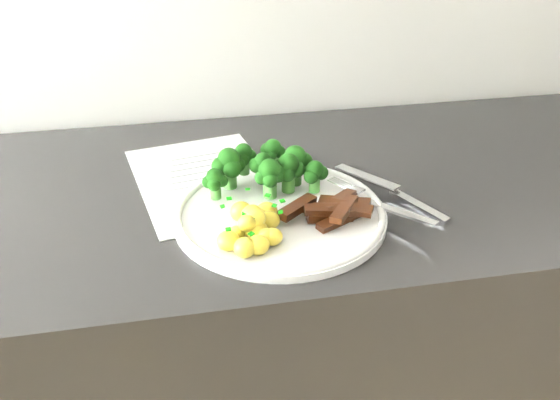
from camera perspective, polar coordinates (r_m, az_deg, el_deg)
The scene contains 8 objects.
counter at distance 1.20m, azimuth 3.01°, elevation -16.64°, with size 2.29×0.57×0.86m.
recipe_paper at distance 0.94m, azimuth -7.22°, elevation 2.05°, with size 0.26×0.33×0.00m.
plate at distance 0.83m, azimuth 0.00°, elevation -1.27°, with size 0.30×0.30×0.02m.
broccoli at distance 0.87m, azimuth -1.28°, elevation 3.29°, with size 0.19×0.11×0.06m.
potatoes at distance 0.78m, azimuth -2.46°, elevation -2.43°, with size 0.10×0.12×0.04m.
beef_strips at distance 0.82m, azimuth 5.20°, elevation -0.89°, with size 0.14×0.10×0.03m.
fork at distance 0.85m, azimuth 9.96°, elevation -0.38°, with size 0.12×0.16×0.02m.
knife at distance 0.89m, azimuth 11.91°, elevation 0.19°, with size 0.12×0.19×0.02m.
Camera 1 is at (-0.18, 0.89, 1.30)m, focal length 37.59 mm.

